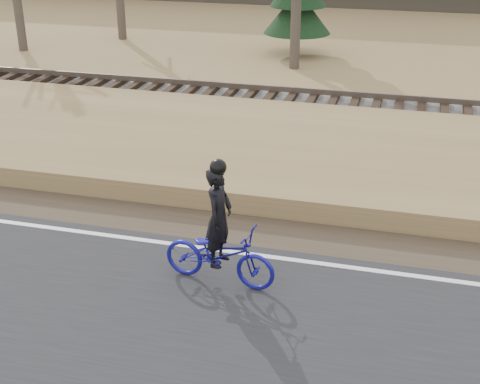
# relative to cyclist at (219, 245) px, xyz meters

# --- Properties ---
(ground) EXTENTS (120.00, 120.00, 0.00)m
(ground) POSITION_rel_cyclist_xyz_m (1.19, 0.78, -0.73)
(ground) COLOR olive
(ground) RESTS_ON ground
(road) EXTENTS (120.00, 6.00, 0.06)m
(road) POSITION_rel_cyclist_xyz_m (1.19, -1.72, -0.70)
(road) COLOR black
(road) RESTS_ON ground
(edge_line) EXTENTS (120.00, 0.12, 0.01)m
(edge_line) POSITION_rel_cyclist_xyz_m (1.19, 0.98, -0.66)
(edge_line) COLOR silver
(edge_line) RESTS_ON road
(shoulder) EXTENTS (120.00, 1.60, 0.04)m
(shoulder) POSITION_rel_cyclist_xyz_m (1.19, 1.98, -0.71)
(shoulder) COLOR #473A2B
(shoulder) RESTS_ON ground
(embankment) EXTENTS (120.00, 5.00, 0.44)m
(embankment) POSITION_rel_cyclist_xyz_m (1.19, 4.98, -0.51)
(embankment) COLOR olive
(embankment) RESTS_ON ground
(ballast) EXTENTS (120.00, 3.00, 0.45)m
(ballast) POSITION_rel_cyclist_xyz_m (1.19, 8.78, -0.50)
(ballast) COLOR slate
(ballast) RESTS_ON ground
(railroad) EXTENTS (120.00, 2.40, 0.29)m
(railroad) POSITION_rel_cyclist_xyz_m (1.19, 8.78, -0.20)
(railroad) COLOR black
(railroad) RESTS_ON ballast
(cyclist) EXTENTS (1.94, 0.86, 2.14)m
(cyclist) POSITION_rel_cyclist_xyz_m (0.00, 0.00, 0.00)
(cyclist) COLOR navy
(cyclist) RESTS_ON road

